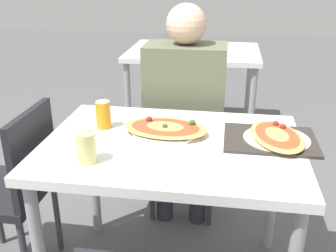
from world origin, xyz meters
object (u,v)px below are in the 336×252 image
drink_glass (86,148)px  chair_far_seated (186,130)px  person_seated (185,98)px  pizza_main (166,129)px  dining_table (172,160)px  soda_can (103,115)px  pizza_second (277,137)px  chair_side_left (14,184)px

drink_glass → chair_far_seated: bearing=73.7°
person_seated → drink_glass: (-0.27, -0.82, 0.07)m
pizza_main → drink_glass: 0.40m
dining_table → drink_glass: 0.39m
chair_far_seated → person_seated: size_ratio=0.69×
drink_glass → pizza_main: bearing=51.5°
pizza_main → soda_can: 0.29m
chair_far_seated → pizza_main: (-0.03, -0.62, 0.27)m
chair_far_seated → drink_glass: (-0.27, -0.93, 0.31)m
soda_can → drink_glass: size_ratio=1.05×
soda_can → pizza_second: soda_can is taller
chair_far_seated → pizza_second: (0.45, -0.63, 0.27)m
dining_table → chair_far_seated: 0.73m
person_seated → dining_table: bearing=91.6°
chair_side_left → drink_glass: drink_glass is taller
dining_table → chair_side_left: (-0.73, -0.04, -0.16)m
chair_far_seated → pizza_main: chair_far_seated is taller
chair_far_seated → pizza_main: 0.68m
dining_table → pizza_second: pizza_second is taller
drink_glass → person_seated: bearing=71.7°
chair_side_left → pizza_main: bearing=-79.8°
pizza_main → soda_can: size_ratio=3.15×
dining_table → soda_can: soda_can is taller
chair_side_left → soda_can: bearing=-70.6°
dining_table → pizza_second: (0.43, 0.08, 0.10)m
dining_table → person_seated: (-0.02, 0.60, 0.08)m
pizza_main → person_seated: bearing=87.2°
chair_far_seated → chair_side_left: size_ratio=1.00×
chair_side_left → drink_glass: 0.57m
person_seated → pizza_second: (0.45, -0.52, 0.03)m
pizza_main → pizza_second: pizza_main is taller
chair_side_left → person_seated: size_ratio=0.69×
dining_table → pizza_second: bearing=10.0°
chair_far_seated → chair_side_left: 1.03m
dining_table → chair_far_seated: size_ratio=1.25×
person_seated → chair_far_seated: bearing=-90.0°
chair_side_left → person_seated: bearing=-48.3°
person_seated → pizza_second: person_seated is taller
drink_glass → pizza_second: size_ratio=0.32×
chair_side_left → drink_glass: size_ratio=7.20×
chair_side_left → pizza_second: 1.20m
dining_table → drink_glass: bearing=-142.2°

